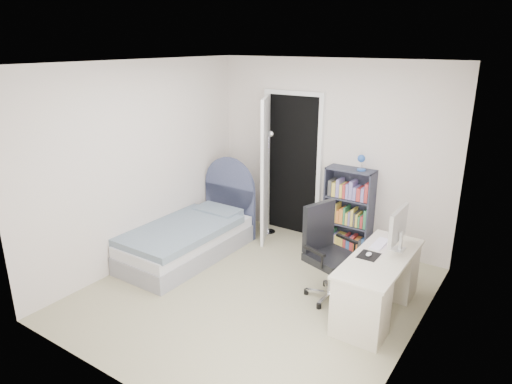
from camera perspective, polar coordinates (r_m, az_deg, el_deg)
The scene contains 8 objects.
room_shell at distance 4.75m, azimuth -0.14°, elevation 0.58°, with size 3.50×3.70×2.60m.
door at distance 6.41m, azimuth 2.39°, elevation 3.30°, with size 0.92×0.76×2.06m.
bed at distance 6.08m, azimuth -8.11°, elevation -5.48°, with size 0.90×1.88×1.15m.
nightstand at distance 6.80m, azimuth -3.24°, elevation -1.94°, with size 0.35×0.35×0.53m.
floor_lamp at distance 6.54m, azimuth 1.63°, elevation -0.12°, with size 0.22×0.22×1.54m.
bookcase at distance 6.21m, azimuth 11.52°, elevation -2.48°, with size 0.63×0.27×1.34m.
desk at distance 4.92m, azimuth 15.06°, elevation -10.80°, with size 0.53×1.32×1.09m.
office_chair at distance 5.02m, azimuth 8.77°, elevation -6.85°, with size 0.59×0.60×1.05m.
Camera 1 is at (2.53, -3.75, 2.70)m, focal length 32.00 mm.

